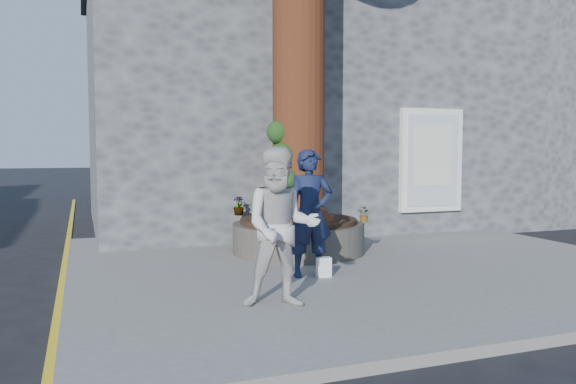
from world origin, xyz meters
name	(u,v)px	position (x,y,z in m)	size (l,w,h in m)	color
ground	(297,289)	(0.00, 0.00, 0.00)	(120.00, 120.00, 0.00)	black
pavement	(360,264)	(1.50, 1.00, 0.06)	(9.00, 8.00, 0.12)	slate
yellow_line	(61,291)	(-3.05, 1.00, 0.00)	(0.10, 30.00, 0.01)	yellow
stone_shop	(287,104)	(2.50, 7.20, 3.16)	(10.30, 8.30, 6.30)	#434548
neighbour_shop	(523,116)	(10.50, 7.20, 3.00)	(6.00, 8.00, 6.00)	#434548
planter	(298,236)	(0.80, 2.00, 0.41)	(2.30, 2.30, 0.60)	black
man	(310,213)	(0.28, 0.19, 1.02)	(0.66, 0.43, 1.81)	#141C39
woman	(281,227)	(-0.63, -1.12, 1.04)	(0.89, 0.69, 1.83)	beige
shopping_bag	(324,267)	(0.44, 0.08, 0.26)	(0.20, 0.12, 0.28)	white
plant_a	(239,205)	(-0.05, 2.85, 0.90)	(0.19, 0.13, 0.36)	gray
plant_b	(306,214)	(0.60, 1.15, 0.89)	(0.19, 0.18, 0.35)	gray
plant_c	(239,206)	(-0.05, 2.85, 0.90)	(0.20, 0.20, 0.36)	gray
plant_d	(365,214)	(1.65, 1.15, 0.85)	(0.24, 0.21, 0.27)	gray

